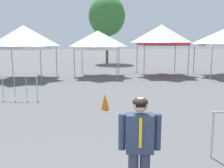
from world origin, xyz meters
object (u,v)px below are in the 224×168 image
tree_behind_tents_right (108,16)px  traffic_cone_lot_center (106,102)px  canopy_tent_behind_center (163,35)px  crowd_barrier_mid_lot (15,83)px  person_foreground (141,145)px  canopy_tent_behind_right (25,37)px  canopy_tent_far_right (99,40)px

tree_behind_tents_right → traffic_cone_lot_center: (0.28, -19.31, -4.73)m
tree_behind_tents_right → traffic_cone_lot_center: size_ratio=11.99×
canopy_tent_behind_center → traffic_cone_lot_center: canopy_tent_behind_center is taller
crowd_barrier_mid_lot → traffic_cone_lot_center: 4.29m
person_foreground → traffic_cone_lot_center: 6.00m
canopy_tent_behind_center → person_foreground: (-3.13, -15.48, -1.88)m
canopy_tent_behind_center → canopy_tent_behind_right: bearing=-170.6°
canopy_tent_behind_center → tree_behind_tents_right: 10.78m
canopy_tent_behind_right → tree_behind_tents_right: 12.67m
canopy_tent_behind_center → crowd_barrier_mid_lot: canopy_tent_behind_center is taller
traffic_cone_lot_center → crowd_barrier_mid_lot: bearing=158.5°
person_foreground → traffic_cone_lot_center: person_foreground is taller
canopy_tent_far_right → canopy_tent_behind_center: (4.54, 0.46, 0.35)m
person_foreground → crowd_barrier_mid_lot: size_ratio=0.85×
canopy_tent_behind_center → person_foreground: canopy_tent_behind_center is taller
canopy_tent_behind_right → tree_behind_tents_right: tree_behind_tents_right is taller
crowd_barrier_mid_lot → traffic_cone_lot_center: bearing=-21.5°
crowd_barrier_mid_lot → canopy_tent_behind_center: bearing=45.8°
canopy_tent_behind_center → crowd_barrier_mid_lot: bearing=-134.2°
canopy_tent_far_right → canopy_tent_behind_center: size_ratio=0.88×
person_foreground → traffic_cone_lot_center: bearing=96.6°
person_foreground → tree_behind_tents_right: bearing=92.2°
traffic_cone_lot_center → tree_behind_tents_right: bearing=90.8°
canopy_tent_behind_right → person_foreground: canopy_tent_behind_right is taller
person_foreground → crowd_barrier_mid_lot: 8.81m
canopy_tent_behind_right → traffic_cone_lot_center: size_ratio=6.29×
traffic_cone_lot_center → person_foreground: bearing=-83.4°
canopy_tent_behind_right → canopy_tent_far_right: canopy_tent_behind_right is taller
canopy_tent_behind_right → person_foreground: size_ratio=2.12×
canopy_tent_behind_center → tree_behind_tents_right: (-4.10, 9.75, 2.12)m
person_foreground → tree_behind_tents_right: 25.56m
canopy_tent_behind_right → traffic_cone_lot_center: (5.57, -8.02, -2.46)m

